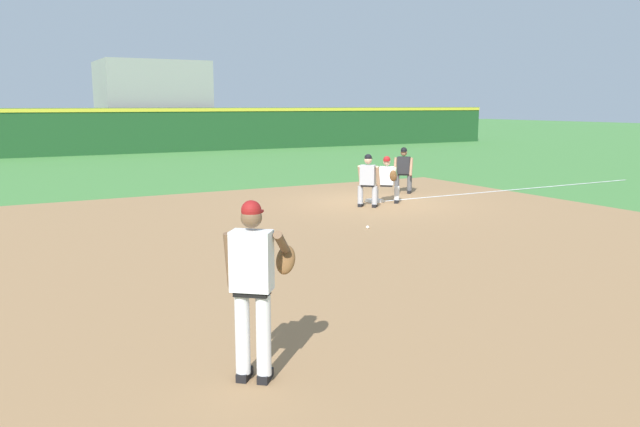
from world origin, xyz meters
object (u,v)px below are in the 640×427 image
object	(u,v)px
first_base_bag	(374,201)
first_baseman	(387,178)
pitcher	(255,280)
umpire	(403,168)
baserunner	(368,178)
baseball	(368,227)

from	to	relation	value
first_base_bag	first_baseman	bearing A→B (deg)	-50.69
pitcher	umpire	world-z (taller)	pitcher
pitcher	first_base_bag	bearing A→B (deg)	50.66
first_base_bag	pitcher	xyz separation A→B (m)	(-7.60, -9.27, 1.01)
first_baseman	baserunner	xyz separation A→B (m)	(-0.87, -0.34, 0.06)
baseball	baserunner	world-z (taller)	baserunner
pitcher	baserunner	bearing A→B (deg)	51.18
first_base_bag	umpire	bearing A→B (deg)	31.72
first_base_bag	first_baseman	distance (m)	0.78
baseball	first_baseman	bearing A→B (deg)	48.99
baseball	umpire	xyz separation A→B (m)	(4.15, 4.34, 0.76)
first_baseman	pitcher	bearing A→B (deg)	-131.06
pitcher	umpire	distance (m)	14.05
baseball	baserunner	bearing A→B (deg)	57.11
first_baseman	baserunner	distance (m)	0.93
pitcher	umpire	bearing A→B (deg)	47.79
umpire	first_baseman	bearing A→B (deg)	-138.64
first_baseman	umpire	world-z (taller)	umpire
baseball	pitcher	size ratio (longest dim) A/B	0.04
pitcher	first_baseman	world-z (taller)	pitcher
baserunner	umpire	size ratio (longest dim) A/B	1.00
baseball	pitcher	world-z (taller)	pitcher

